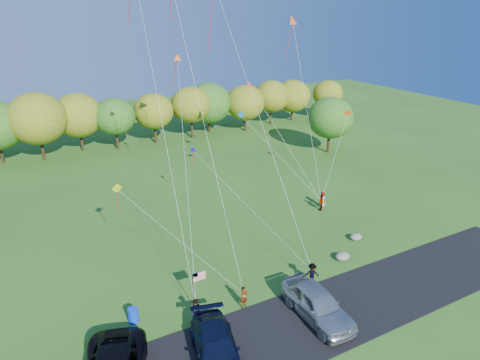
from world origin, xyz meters
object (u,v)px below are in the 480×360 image
object	(u,v)px
flyer_d	(321,203)
park_bench	(109,347)
flyer_e	(322,200)
flyer_c	(312,274)
minivan_navy	(216,349)
flyer_a	(244,297)
flyer_b	(197,312)
minivan_silver	(317,304)
trash_barrel	(133,315)

from	to	relation	value
flyer_d	park_bench	distance (m)	23.83
flyer_e	flyer_c	bearing A→B (deg)	77.23
minivan_navy	park_bench	bearing A→B (deg)	160.01
minivan_navy	flyer_a	size ratio (longest dim) A/B	3.78
flyer_b	park_bench	size ratio (longest dim) A/B	1.01
minivan_silver	park_bench	bearing A→B (deg)	166.80
flyer_e	trash_barrel	bearing A→B (deg)	49.20
flyer_b	trash_barrel	xyz separation A→B (m)	(-3.38, 1.99, -0.37)
flyer_c	flyer_d	xyz separation A→B (m)	(8.00, 9.07, -0.02)
trash_barrel	park_bench	bearing A→B (deg)	-134.02
trash_barrel	flyer_a	bearing A→B (deg)	-16.56
flyer_c	flyer_e	bearing A→B (deg)	-99.42
minivan_silver	flyer_d	world-z (taller)	minivan_silver
park_bench	minivan_navy	bearing A→B (deg)	-19.27
flyer_d	trash_barrel	xyz separation A→B (m)	(-20.11, -7.09, -0.29)
minivan_navy	flyer_e	bearing A→B (deg)	50.10
flyer_c	flyer_a	bearing A→B (deg)	32.27
minivan_silver	flyer_c	world-z (taller)	minivan_silver
flyer_b	flyer_d	world-z (taller)	flyer_b
flyer_e	trash_barrel	world-z (taller)	flyer_e
minivan_navy	flyer_c	world-z (taller)	minivan_navy
flyer_e	flyer_a	bearing A→B (deg)	63.42
trash_barrel	flyer_b	bearing A→B (deg)	-30.41
minivan_navy	minivan_silver	world-z (taller)	minivan_silver
minivan_navy	flyer_a	world-z (taller)	minivan_navy
minivan_silver	park_bench	size ratio (longest dim) A/B	3.38
flyer_b	flyer_d	size ratio (longest dim) A/B	1.11
flyer_d	flyer_e	distance (m)	0.81
flyer_b	park_bench	xyz separation A→B (m)	(-5.30, 0.00, -0.35)
flyer_a	trash_barrel	distance (m)	6.97
flyer_d	flyer_e	bearing A→B (deg)	-170.11
flyer_d	minivan_navy	bearing A→B (deg)	1.99
minivan_navy	flyer_e	size ratio (longest dim) A/B	3.78
flyer_b	park_bench	bearing A→B (deg)	-135.05
minivan_silver	flyer_a	xyz separation A→B (m)	(-3.52, 3.06, -0.27)
minivan_navy	flyer_b	world-z (taller)	minivan_navy
minivan_navy	trash_barrel	distance (m)	6.20
minivan_silver	flyer_b	world-z (taller)	minivan_silver
flyer_e	flyer_d	bearing A→B (deg)	73.00
flyer_a	park_bench	world-z (taller)	flyer_a
minivan_silver	trash_barrel	size ratio (longest dim) A/B	5.91
flyer_a	flyer_e	distance (m)	17.01
minivan_silver	trash_barrel	xyz separation A→B (m)	(-10.19, 5.04, -0.55)
park_bench	trash_barrel	bearing A→B (deg)	60.32
flyer_a	park_bench	xyz separation A→B (m)	(-8.60, 0.00, -0.25)
flyer_a	park_bench	bearing A→B (deg)	165.01
flyer_a	flyer_e	size ratio (longest dim) A/B	1.00
minivan_navy	flyer_e	distance (m)	21.85
flyer_c	trash_barrel	distance (m)	12.28
minivan_navy	trash_barrel	xyz separation A→B (m)	(-3.13, 5.34, -0.41)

